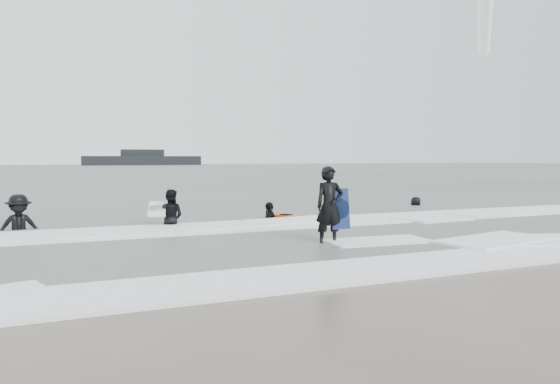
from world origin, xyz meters
name	(u,v)px	position (x,y,z in m)	size (l,w,h in m)	color
ground	(382,262)	(0.00, 0.00, 0.00)	(320.00, 320.00, 0.00)	brown
sea	(85,171)	(0.00, 80.00, 0.06)	(320.00, 320.00, 0.00)	#47544C
surfer_centre	(329,245)	(0.07, 2.28, 0.00)	(0.68, 0.45, 1.88)	black
surfer_wading	(170,227)	(-2.60, 7.25, 0.00)	(0.81, 0.63, 1.67)	black
surfer_breaker	(19,232)	(-6.70, 7.80, 0.00)	(1.22, 0.70, 1.90)	black
surfer_right_near	(270,219)	(0.91, 7.94, 0.00)	(1.01, 0.42, 1.72)	black
surfer_right_far	(416,206)	(8.38, 9.81, 0.00)	(0.76, 0.50, 1.56)	black
surf_foam	(300,236)	(0.00, 3.70, 0.04)	(30.03, 9.06, 0.09)	white
bodyboards	(256,211)	(-0.42, 5.78, 0.50)	(5.21, 6.11, 1.25)	#0F1C47
vessel_horizon	(143,159)	(19.30, 142.68, 1.58)	(31.37, 5.60, 4.26)	black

